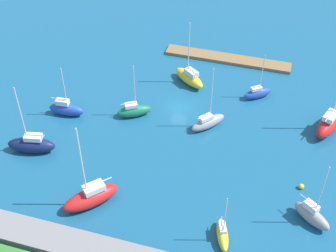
{
  "coord_description": "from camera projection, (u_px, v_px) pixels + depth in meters",
  "views": [
    {
      "loc": [
        -15.27,
        58.16,
        48.71
      ],
      "look_at": [
        0.0,
        6.49,
        1.5
      ],
      "focal_mm": 50.53,
      "sensor_mm": 36.0,
      "label": 1
    }
  ],
  "objects": [
    {
      "name": "sailboat_blue_outer_mooring",
      "position": [
        258.0,
        93.0,
        78.75
      ],
      "size": [
        4.91,
        4.21,
        8.34
      ],
      "rotation": [
        0.0,
        0.0,
        3.79
      ],
      "color": "#2347B2",
      "rests_on": "water"
    },
    {
      "name": "sailboat_gray_near_pier",
      "position": [
        208.0,
        122.0,
        73.05
      ],
      "size": [
        5.33,
        5.76,
        10.89
      ],
      "rotation": [
        0.0,
        0.0,
        4.0
      ],
      "color": "gray",
      "rests_on": "water"
    },
    {
      "name": "sailboat_red_along_channel",
      "position": [
        330.0,
        122.0,
        72.17
      ],
      "size": [
        5.14,
        8.14,
        13.76
      ],
      "rotation": [
        0.0,
        0.0,
        4.35
      ],
      "color": "red",
      "rests_on": "water"
    },
    {
      "name": "sailboat_yellow_off_beacon",
      "position": [
        189.0,
        77.0,
        81.72
      ],
      "size": [
        6.81,
        5.8,
        11.65
      ],
      "rotation": [
        0.0,
        0.0,
        5.65
      ],
      "color": "yellow",
      "rests_on": "water"
    },
    {
      "name": "pier_dock",
      "position": [
        228.0,
        59.0,
        87.74
      ],
      "size": [
        23.27,
        3.0,
        0.6
      ],
      "primitive_type": "cube",
      "color": "olive",
      "rests_on": "ground"
    },
    {
      "name": "mooring_buoy_yellow",
      "position": [
        301.0,
        186.0,
        63.98
      ],
      "size": [
        0.75,
        0.75,
        0.75
      ],
      "primitive_type": "sphere",
      "color": "yellow",
      "rests_on": "water"
    },
    {
      "name": "sailboat_yellow_by_breakwater",
      "position": [
        222.0,
        234.0,
        57.52
      ],
      "size": [
        2.82,
        4.96,
        7.84
      ],
      "rotation": [
        0.0,
        0.0,
        1.9
      ],
      "color": "yellow",
      "rests_on": "water"
    },
    {
      "name": "water",
      "position": [
        179.0,
        108.0,
        77.31
      ],
      "size": [
        160.0,
        160.0,
        0.0
      ],
      "primitive_type": "plane",
      "color": "#19567F",
      "rests_on": "ground"
    },
    {
      "name": "sailboat_red_far_south",
      "position": [
        91.0,
        197.0,
        61.37
      ],
      "size": [
        7.17,
        7.39,
        13.44
      ],
      "rotation": [
        0.0,
        0.0,
        0.82
      ],
      "color": "red",
      "rests_on": "water"
    },
    {
      "name": "sailboat_navy_far_north",
      "position": [
        31.0,
        144.0,
        68.83
      ],
      "size": [
        7.33,
        3.71,
        11.58
      ],
      "rotation": [
        0.0,
        0.0,
        0.21
      ],
      "color": "#141E4C",
      "rests_on": "water"
    },
    {
      "name": "sailboat_gray_center_basin",
      "position": [
        312.0,
        215.0,
        59.32
      ],
      "size": [
        5.33,
        4.44,
        10.14
      ],
      "rotation": [
        0.0,
        0.0,
        2.53
      ],
      "color": "gray",
      "rests_on": "water"
    },
    {
      "name": "sailboat_blue_mid_basin",
      "position": [
        66.0,
        109.0,
        75.3
      ],
      "size": [
        5.85,
        2.23,
        8.99
      ],
      "rotation": [
        0.0,
        0.0,
        3.22
      ],
      "color": "#2347B2",
      "rests_on": "water"
    },
    {
      "name": "sailboat_green_east_end",
      "position": [
        134.0,
        110.0,
        75.13
      ],
      "size": [
        5.67,
        4.43,
        9.53
      ],
      "rotation": [
        0.0,
        0.0,
        3.68
      ],
      "color": "#19724C",
      "rests_on": "water"
    }
  ]
}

